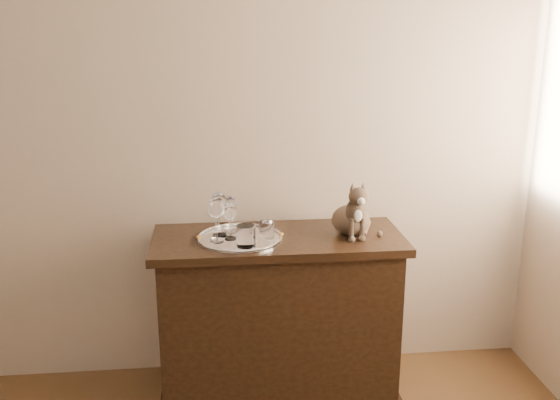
% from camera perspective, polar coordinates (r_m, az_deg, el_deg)
% --- Properties ---
extents(wall_back, '(4.00, 0.10, 2.70)m').
position_cam_1_polar(wall_back, '(3.16, -11.73, 6.80)').
color(wall_back, '#C3AC92').
rests_on(wall_back, ground).
extents(sideboard, '(1.20, 0.50, 0.85)m').
position_cam_1_polar(sideboard, '(3.15, -0.17, -10.66)').
color(sideboard, black).
rests_on(sideboard, ground).
extents(tray, '(0.40, 0.40, 0.01)m').
position_cam_1_polar(tray, '(2.94, -3.67, -3.58)').
color(tray, white).
rests_on(tray, sideboard).
extents(wine_glass_a, '(0.08, 0.08, 0.21)m').
position_cam_1_polar(wine_glass_a, '(2.95, -5.60, -1.29)').
color(wine_glass_a, white).
rests_on(wine_glass_a, tray).
extents(wine_glass_b, '(0.07, 0.07, 0.18)m').
position_cam_1_polar(wine_glass_b, '(3.01, -4.52, -1.29)').
color(wine_glass_b, silver).
rests_on(wine_glass_b, tray).
extents(wine_glass_c, '(0.08, 0.08, 0.21)m').
position_cam_1_polar(wine_glass_c, '(2.88, -5.83, -1.73)').
color(wine_glass_c, white).
rests_on(wine_glass_c, tray).
extents(wine_glass_d, '(0.07, 0.07, 0.17)m').
position_cam_1_polar(wine_glass_d, '(2.91, -4.60, -1.92)').
color(wine_glass_d, white).
rests_on(wine_glass_d, tray).
extents(tumbler_b, '(0.09, 0.09, 0.10)m').
position_cam_1_polar(tumbler_b, '(2.82, -3.12, -3.30)').
color(tumbler_b, silver).
rests_on(tumbler_b, tray).
extents(tumbler_c, '(0.07, 0.07, 0.08)m').
position_cam_1_polar(tumbler_c, '(2.93, -1.22, -2.74)').
color(tumbler_c, silver).
rests_on(tumbler_c, tray).
extents(cat, '(0.30, 0.28, 0.28)m').
position_cam_1_polar(cat, '(2.99, 6.53, -0.57)').
color(cat, brown).
rests_on(cat, sideboard).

